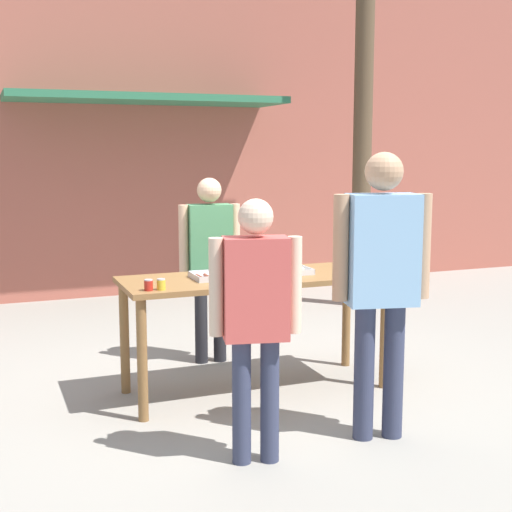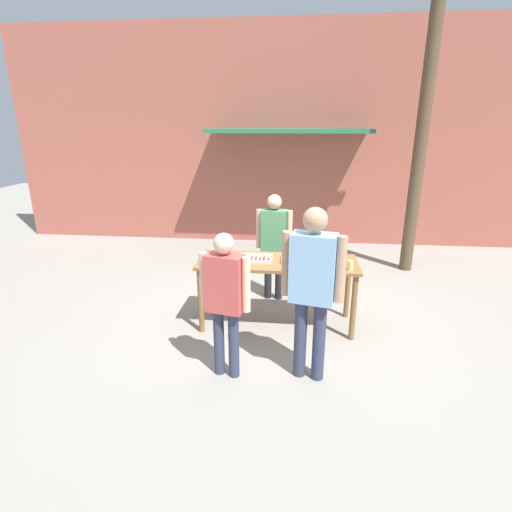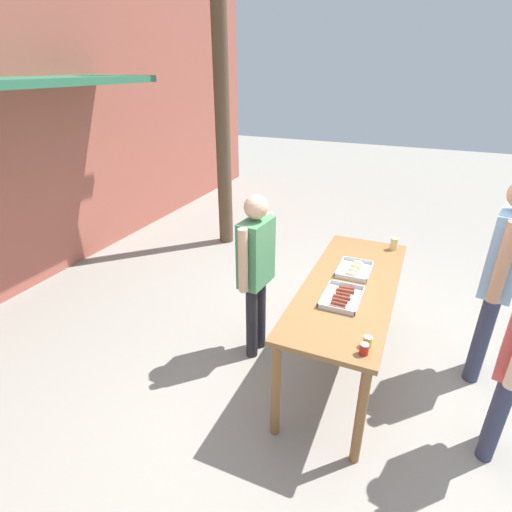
{
  "view_description": "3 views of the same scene",
  "coord_description": "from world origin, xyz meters",
  "px_view_note": "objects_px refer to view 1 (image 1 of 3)",
  "views": [
    {
      "loc": [
        -1.91,
        -4.88,
        1.83
      ],
      "look_at": [
        0.0,
        0.0,
        1.04
      ],
      "focal_mm": 50.0,
      "sensor_mm": 36.0,
      "label": 1
    },
    {
      "loc": [
        0.22,
        -4.76,
        2.54
      ],
      "look_at": [
        -0.28,
        0.01,
        0.94
      ],
      "focal_mm": 28.0,
      "sensor_mm": 36.0,
      "label": 2
    },
    {
      "loc": [
        -3.01,
        -0.44,
        2.55
      ],
      "look_at": [
        -0.1,
        0.83,
        1.03
      ],
      "focal_mm": 28.0,
      "sensor_mm": 36.0,
      "label": 3
    }
  ],
  "objects_px": {
    "condiment_jar_mustard": "(149,285)",
    "condiment_jar_ketchup": "(161,284)",
    "person_customer_with_cup": "(381,270)",
    "food_tray_sausages": "(221,276)",
    "person_server_behind_table": "(210,253)",
    "person_customer_holding_hotdog": "(256,308)",
    "utility_pole": "(364,71)",
    "beer_cup": "(375,266)",
    "food_tray_buns": "(284,271)"
  },
  "relations": [
    {
      "from": "condiment_jar_mustard",
      "to": "condiment_jar_ketchup",
      "type": "height_order",
      "value": "same"
    },
    {
      "from": "person_customer_with_cup",
      "to": "condiment_jar_ketchup",
      "type": "bearing_deg",
      "value": -23.17
    },
    {
      "from": "food_tray_sausages",
      "to": "condiment_jar_ketchup",
      "type": "distance_m",
      "value": 0.59
    },
    {
      "from": "person_server_behind_table",
      "to": "person_customer_holding_hotdog",
      "type": "xyz_separation_m",
      "value": [
        -0.37,
        -2.0,
        -0.03
      ]
    },
    {
      "from": "condiment_jar_mustard",
      "to": "utility_pole",
      "type": "relative_size",
      "value": 0.01
    },
    {
      "from": "utility_pole",
      "to": "person_customer_with_cup",
      "type": "bearing_deg",
      "value": -117.88
    },
    {
      "from": "condiment_jar_ketchup",
      "to": "beer_cup",
      "type": "bearing_deg",
      "value": 0.47
    },
    {
      "from": "condiment_jar_ketchup",
      "to": "food_tray_sausages",
      "type": "bearing_deg",
      "value": 28.46
    },
    {
      "from": "person_customer_holding_hotdog",
      "to": "utility_pole",
      "type": "relative_size",
      "value": 0.3
    },
    {
      "from": "beer_cup",
      "to": "person_customer_holding_hotdog",
      "type": "relative_size",
      "value": 0.08
    },
    {
      "from": "food_tray_buns",
      "to": "person_server_behind_table",
      "type": "distance_m",
      "value": 0.88
    },
    {
      "from": "beer_cup",
      "to": "person_customer_holding_hotdog",
      "type": "distance_m",
      "value": 1.62
    },
    {
      "from": "food_tray_buns",
      "to": "beer_cup",
      "type": "relative_size",
      "value": 3.18
    },
    {
      "from": "food_tray_sausages",
      "to": "person_server_behind_table",
      "type": "relative_size",
      "value": 0.26
    },
    {
      "from": "beer_cup",
      "to": "person_server_behind_table",
      "type": "xyz_separation_m",
      "value": [
        -0.97,
        1.08,
        0.01
      ]
    },
    {
      "from": "food_tray_buns",
      "to": "person_customer_with_cup",
      "type": "xyz_separation_m",
      "value": [
        0.16,
        -1.14,
        0.18
      ]
    },
    {
      "from": "condiment_jar_ketchup",
      "to": "beer_cup",
      "type": "xyz_separation_m",
      "value": [
        1.66,
        0.01,
        0.02
      ]
    },
    {
      "from": "utility_pole",
      "to": "food_tray_sausages",
      "type": "bearing_deg",
      "value": -136.97
    },
    {
      "from": "person_server_behind_table",
      "to": "utility_pole",
      "type": "distance_m",
      "value": 3.28
    },
    {
      "from": "person_server_behind_table",
      "to": "person_customer_with_cup",
      "type": "distance_m",
      "value": 2.01
    },
    {
      "from": "condiment_jar_ketchup",
      "to": "person_customer_holding_hotdog",
      "type": "bearing_deg",
      "value": -70.17
    },
    {
      "from": "condiment_jar_mustard",
      "to": "utility_pole",
      "type": "xyz_separation_m",
      "value": [
        3.11,
        2.61,
        1.77
      ]
    },
    {
      "from": "condiment_jar_ketchup",
      "to": "beer_cup",
      "type": "height_order",
      "value": "beer_cup"
    },
    {
      "from": "condiment_jar_mustard",
      "to": "beer_cup",
      "type": "height_order",
      "value": "beer_cup"
    },
    {
      "from": "person_server_behind_table",
      "to": "utility_pole",
      "type": "xyz_separation_m",
      "value": [
        2.33,
        1.53,
        1.74
      ]
    },
    {
      "from": "food_tray_sausages",
      "to": "person_server_behind_table",
      "type": "bearing_deg",
      "value": 77.73
    },
    {
      "from": "food_tray_buns",
      "to": "person_customer_holding_hotdog",
      "type": "bearing_deg",
      "value": -120.29
    },
    {
      "from": "food_tray_sausages",
      "to": "person_customer_with_cup",
      "type": "height_order",
      "value": "person_customer_with_cup"
    },
    {
      "from": "person_customer_with_cup",
      "to": "beer_cup",
      "type": "bearing_deg",
      "value": -105.9
    },
    {
      "from": "person_customer_holding_hotdog",
      "to": "utility_pole",
      "type": "bearing_deg",
      "value": -114.41
    },
    {
      "from": "person_customer_holding_hotdog",
      "to": "beer_cup",
      "type": "bearing_deg",
      "value": -132.34
    },
    {
      "from": "food_tray_buns",
      "to": "condiment_jar_mustard",
      "type": "xyz_separation_m",
      "value": [
        -1.11,
        -0.27,
        0.02
      ]
    },
    {
      "from": "condiment_jar_ketchup",
      "to": "person_server_behind_table",
      "type": "bearing_deg",
      "value": 57.6
    },
    {
      "from": "condiment_jar_mustard",
      "to": "food_tray_sausages",
      "type": "bearing_deg",
      "value": 24.4
    },
    {
      "from": "condiment_jar_mustard",
      "to": "person_server_behind_table",
      "type": "relative_size",
      "value": 0.05
    },
    {
      "from": "person_customer_with_cup",
      "to": "utility_pole",
      "type": "relative_size",
      "value": 0.35
    },
    {
      "from": "beer_cup",
      "to": "condiment_jar_ketchup",
      "type": "bearing_deg",
      "value": -179.53
    },
    {
      "from": "condiment_jar_ketchup",
      "to": "person_server_behind_table",
      "type": "distance_m",
      "value": 1.29
    },
    {
      "from": "condiment_jar_mustard",
      "to": "person_server_behind_table",
      "type": "height_order",
      "value": "person_server_behind_table"
    },
    {
      "from": "person_server_behind_table",
      "to": "person_customer_holding_hotdog",
      "type": "bearing_deg",
      "value": -94.88
    },
    {
      "from": "condiment_jar_mustard",
      "to": "condiment_jar_ketchup",
      "type": "relative_size",
      "value": 1.0
    },
    {
      "from": "food_tray_sausages",
      "to": "beer_cup",
      "type": "bearing_deg",
      "value": -13.12
    },
    {
      "from": "food_tray_sausages",
      "to": "food_tray_buns",
      "type": "distance_m",
      "value": 0.51
    },
    {
      "from": "beer_cup",
      "to": "condiment_jar_mustard",
      "type": "bearing_deg",
      "value": -179.8
    },
    {
      "from": "condiment_jar_mustard",
      "to": "person_customer_with_cup",
      "type": "height_order",
      "value": "person_customer_with_cup"
    },
    {
      "from": "food_tray_sausages",
      "to": "food_tray_buns",
      "type": "height_order",
      "value": "food_tray_buns"
    },
    {
      "from": "condiment_jar_mustard",
      "to": "utility_pole",
      "type": "height_order",
      "value": "utility_pole"
    },
    {
      "from": "food_tray_buns",
      "to": "utility_pole",
      "type": "relative_size",
      "value": 0.07
    },
    {
      "from": "condiment_jar_ketchup",
      "to": "condiment_jar_mustard",
      "type": "bearing_deg",
      "value": 175.09
    },
    {
      "from": "condiment_jar_mustard",
      "to": "person_customer_with_cup",
      "type": "bearing_deg",
      "value": -34.28
    }
  ]
}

